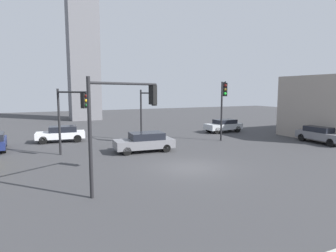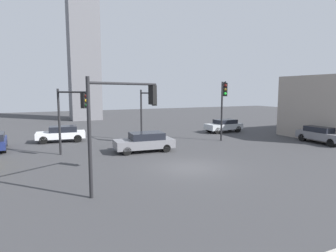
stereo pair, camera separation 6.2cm
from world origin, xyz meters
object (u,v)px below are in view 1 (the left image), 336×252
at_px(traffic_light_0, 72,109).
at_px(traffic_light_1, 148,106).
at_px(car_2, 145,142).
at_px(car_1, 61,134).
at_px(car_3, 321,134).
at_px(traffic_light_3, 125,109).
at_px(car_0, 224,125).
at_px(traffic_light_2, 223,98).

relative_size(traffic_light_0, traffic_light_1, 1.01).
bearing_deg(car_2, car_1, -48.79).
xyz_separation_m(traffic_light_0, car_1, (-0.20, 6.59, -2.58)).
bearing_deg(traffic_light_0, traffic_light_1, 81.62).
height_order(car_1, car_2, car_2).
height_order(traffic_light_1, car_1, traffic_light_1).
xyz_separation_m(traffic_light_0, car_3, (20.19, -3.60, -2.56)).
xyz_separation_m(traffic_light_3, car_3, (18.63, 3.69, -2.95)).
relative_size(traffic_light_1, car_3, 1.08).
distance_m(traffic_light_0, car_3, 20.67).
relative_size(traffic_light_0, car_3, 1.10).
height_order(car_0, car_3, car_3).
bearing_deg(car_0, car_3, 110.52).
bearing_deg(traffic_light_0, car_1, 148.13).
distance_m(traffic_light_3, car_0, 19.78).
height_order(traffic_light_0, traffic_light_2, traffic_light_2).
bearing_deg(traffic_light_2, car_1, -88.36).
bearing_deg(car_2, car_3, 171.97).
xyz_separation_m(traffic_light_0, traffic_light_2, (11.93, -0.64, 0.58)).
xyz_separation_m(car_0, car_2, (-11.34, -5.80, -0.00)).
bearing_deg(car_0, car_1, -6.15).
bearing_deg(car_3, car_2, -100.59).
bearing_deg(traffic_light_1, traffic_light_3, -36.20).
bearing_deg(traffic_light_3, car_3, -17.59).
distance_m(car_1, car_3, 22.80).
xyz_separation_m(traffic_light_1, car_0, (9.71, 2.25, -2.48)).
distance_m(car_2, car_3, 15.45).
distance_m(traffic_light_3, car_3, 19.22).
height_order(traffic_light_1, car_0, traffic_light_1).
relative_size(traffic_light_0, traffic_light_3, 0.91).
height_order(car_0, car_2, car_2).
bearing_deg(car_2, car_0, -148.93).
bearing_deg(car_3, traffic_light_2, -108.28).
xyz_separation_m(car_1, car_2, (5.29, -6.96, 0.00)).
distance_m(car_0, car_2, 12.74).
bearing_deg(car_2, traffic_light_1, -110.75).
height_order(traffic_light_3, car_1, traffic_light_3).
bearing_deg(car_0, traffic_light_2, 51.26).
distance_m(traffic_light_2, car_1, 14.47).
xyz_separation_m(car_2, car_3, (15.11, -3.22, 0.02)).
relative_size(traffic_light_1, traffic_light_2, 0.87).
xyz_separation_m(traffic_light_0, car_2, (5.08, -0.38, -2.58)).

